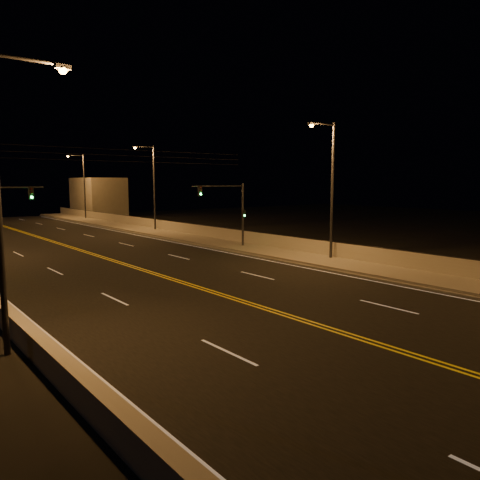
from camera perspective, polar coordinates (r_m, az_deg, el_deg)
road at (r=25.78m, az=-6.29°, el=-5.41°), size 18.00×120.00×0.02m
sidewalk at (r=32.70m, az=9.92°, el=-2.57°), size 3.60×120.00×0.30m
curb at (r=31.35m, az=7.65°, el=-3.08°), size 0.14×120.00×0.15m
parapet_wall at (r=33.84m, az=11.80°, el=-1.17°), size 0.30×120.00×1.00m
distant_building_right at (r=80.72m, az=-16.90°, el=5.03°), size 6.00×10.00×6.26m
parapet_rail at (r=33.77m, az=11.82°, el=-0.28°), size 0.06×120.00×0.06m
lane_markings at (r=25.71m, az=-6.20°, el=-5.42°), size 17.32×116.00×0.00m
streetlight_1 at (r=32.84m, az=10.90°, el=6.82°), size 2.55×0.28×9.56m
streetlight_2 at (r=53.13m, az=-10.68°, el=6.87°), size 2.55×0.28×9.56m
streetlight_3 at (r=72.67m, az=-18.65°, el=6.64°), size 2.55×0.28×9.56m
streetlight_4 at (r=16.54m, az=-26.63°, el=6.10°), size 2.55×0.28×9.56m
traffic_signal_right at (r=38.21m, az=-0.90°, el=3.99°), size 5.11×0.31×5.46m
overhead_wires at (r=33.64m, az=-15.29°, el=9.95°), size 22.00×0.03×0.83m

